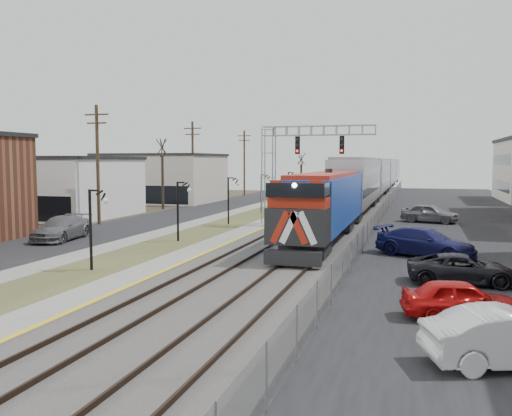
% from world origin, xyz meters
% --- Properties ---
extents(ground, '(160.00, 160.00, 0.00)m').
position_xyz_m(ground, '(0.00, 0.00, 0.00)').
color(ground, '#473D2D').
rests_on(ground, ground).
extents(street_west, '(7.00, 120.00, 0.04)m').
position_xyz_m(street_west, '(-11.50, 35.00, 0.02)').
color(street_west, black).
rests_on(street_west, ground).
extents(sidewalk, '(2.00, 120.00, 0.08)m').
position_xyz_m(sidewalk, '(-7.00, 35.00, 0.04)').
color(sidewalk, gray).
rests_on(sidewalk, ground).
extents(grass_median, '(4.00, 120.00, 0.06)m').
position_xyz_m(grass_median, '(-4.00, 35.00, 0.03)').
color(grass_median, '#4C512B').
rests_on(grass_median, ground).
extents(platform, '(2.00, 120.00, 0.24)m').
position_xyz_m(platform, '(-1.00, 35.00, 0.12)').
color(platform, gray).
rests_on(platform, ground).
extents(ballast_bed, '(8.00, 120.00, 0.20)m').
position_xyz_m(ballast_bed, '(4.00, 35.00, 0.10)').
color(ballast_bed, '#595651').
rests_on(ballast_bed, ground).
extents(parking_lot, '(16.00, 120.00, 0.04)m').
position_xyz_m(parking_lot, '(16.00, 35.00, 0.02)').
color(parking_lot, black).
rests_on(parking_lot, ground).
extents(platform_edge, '(0.24, 120.00, 0.01)m').
position_xyz_m(platform_edge, '(-0.12, 35.00, 0.24)').
color(platform_edge, gold).
rests_on(platform_edge, platform).
extents(track_near, '(1.58, 120.00, 0.15)m').
position_xyz_m(track_near, '(2.00, 35.00, 0.28)').
color(track_near, '#2D2119').
rests_on(track_near, ballast_bed).
extents(track_far, '(1.58, 120.00, 0.15)m').
position_xyz_m(track_far, '(5.50, 35.00, 0.28)').
color(track_far, '#2D2119').
rests_on(track_far, ballast_bed).
extents(train, '(3.00, 108.65, 5.33)m').
position_xyz_m(train, '(5.50, 66.40, 2.94)').
color(train, '#1641B5').
rests_on(train, ground).
extents(signal_gantry, '(9.00, 1.07, 8.15)m').
position_xyz_m(signal_gantry, '(1.22, 27.99, 5.59)').
color(signal_gantry, gray).
rests_on(signal_gantry, ground).
extents(lampposts, '(0.14, 62.14, 4.00)m').
position_xyz_m(lampposts, '(-4.00, 18.29, 2.00)').
color(lampposts, black).
rests_on(lampposts, ground).
extents(utility_poles, '(0.28, 80.28, 10.00)m').
position_xyz_m(utility_poles, '(-14.50, 25.00, 5.00)').
color(utility_poles, '#4C3823').
rests_on(utility_poles, ground).
extents(fence, '(0.04, 120.00, 1.60)m').
position_xyz_m(fence, '(8.20, 35.00, 0.80)').
color(fence, gray).
rests_on(fence, ground).
extents(buildings_west, '(14.00, 67.00, 7.00)m').
position_xyz_m(buildings_west, '(-21.00, 24.21, 3.01)').
color(buildings_west, beige).
rests_on(buildings_west, ground).
extents(bare_trees, '(12.30, 42.30, 5.95)m').
position_xyz_m(bare_trees, '(-12.66, 38.91, 2.70)').
color(bare_trees, '#382D23').
rests_on(bare_trees, ground).
extents(car_lot_a, '(4.17, 2.36, 1.34)m').
position_xyz_m(car_lot_a, '(12.69, 4.49, 0.67)').
color(car_lot_a, '#B90E0E').
rests_on(car_lot_a, ground).
extents(car_lot_c, '(4.82, 2.52, 1.30)m').
position_xyz_m(car_lot_c, '(13.16, 10.06, 0.65)').
color(car_lot_c, black).
rests_on(car_lot_c, ground).
extents(car_lot_d, '(5.98, 4.25, 1.61)m').
position_xyz_m(car_lot_d, '(11.68, 16.66, 0.80)').
color(car_lot_d, '#15174C').
rests_on(car_lot_d, ground).
extents(car_lot_e, '(5.11, 3.09, 1.63)m').
position_xyz_m(car_lot_e, '(12.25, 34.26, 0.81)').
color(car_lot_e, slate).
rests_on(car_lot_e, ground).
extents(car_street_b, '(3.02, 5.76, 1.59)m').
position_xyz_m(car_street_b, '(-11.84, 16.34, 0.80)').
color(car_street_b, slate).
rests_on(car_street_b, ground).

